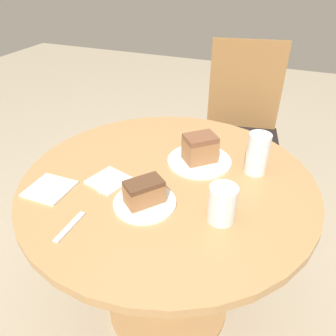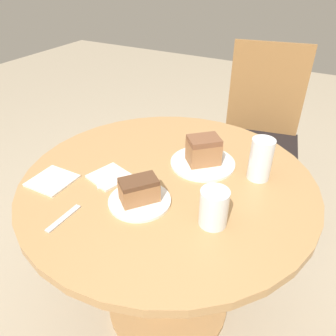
# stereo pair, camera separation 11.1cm
# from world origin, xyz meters

# --- Properties ---
(ground_plane) EXTENTS (8.00, 8.00, 0.00)m
(ground_plane) POSITION_xyz_m (0.00, 0.00, 0.00)
(ground_plane) COLOR tan
(table) EXTENTS (1.01, 1.01, 0.71)m
(table) POSITION_xyz_m (0.00, 0.00, 0.52)
(table) COLOR tan
(table) RESTS_ON ground_plane
(chair) EXTENTS (0.53, 0.55, 0.96)m
(chair) POSITION_xyz_m (0.10, 0.92, 0.49)
(chair) COLOR olive
(chair) RESTS_ON ground_plane
(plate_near) EXTENTS (0.19, 0.19, 0.01)m
(plate_near) POSITION_xyz_m (-0.01, -0.16, 0.71)
(plate_near) COLOR white
(plate_near) RESTS_ON table
(plate_far) EXTENTS (0.24, 0.24, 0.01)m
(plate_far) POSITION_xyz_m (0.07, 0.14, 0.71)
(plate_far) COLOR white
(plate_far) RESTS_ON table
(cake_slice_near) EXTENTS (0.13, 0.13, 0.08)m
(cake_slice_near) POSITION_xyz_m (-0.01, -0.16, 0.76)
(cake_slice_near) COLOR #9E6B42
(cake_slice_near) RESTS_ON plate_near
(cake_slice_far) EXTENTS (0.14, 0.14, 0.10)m
(cake_slice_far) POSITION_xyz_m (0.07, 0.14, 0.77)
(cake_slice_far) COLOR #9E6B42
(cake_slice_far) RESTS_ON plate_far
(glass_lemonade) EXTENTS (0.08, 0.08, 0.15)m
(glass_lemonade) POSITION_xyz_m (0.27, 0.15, 0.77)
(glass_lemonade) COLOR beige
(glass_lemonade) RESTS_ON table
(glass_water) EXTENTS (0.08, 0.08, 0.11)m
(glass_water) POSITION_xyz_m (0.22, -0.14, 0.76)
(glass_water) COLOR silver
(glass_water) RESTS_ON table
(napkin_stack) EXTENTS (0.13, 0.13, 0.01)m
(napkin_stack) POSITION_xyz_m (-0.33, -0.21, 0.71)
(napkin_stack) COLOR silver
(napkin_stack) RESTS_ON table
(fork) EXTENTS (0.12, 0.12, 0.00)m
(fork) POSITION_xyz_m (-0.12, -0.11, 0.71)
(fork) COLOR silver
(fork) RESTS_ON table
(spoon) EXTENTS (0.02, 0.13, 0.00)m
(spoon) POSITION_xyz_m (-0.17, -0.33, 0.71)
(spoon) COLOR silver
(spoon) RESTS_ON table
(napkin_side) EXTENTS (0.15, 0.15, 0.01)m
(napkin_side) POSITION_xyz_m (-0.18, -0.10, 0.71)
(napkin_side) COLOR silver
(napkin_side) RESTS_ON table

